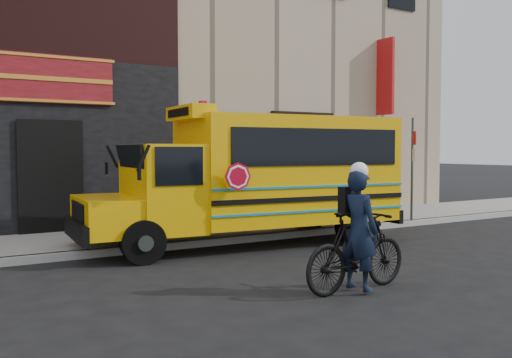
{
  "coord_description": "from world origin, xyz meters",
  "views": [
    {
      "loc": [
        -6.02,
        -8.18,
        2.05
      ],
      "look_at": [
        0.15,
        1.85,
        1.44
      ],
      "focal_mm": 40.0,
      "sensor_mm": 36.0,
      "label": 1
    }
  ],
  "objects": [
    {
      "name": "sign_pole",
      "position": [
        5.46,
        2.54,
        1.6
      ],
      "size": [
        0.12,
        0.24,
        2.89
      ],
      "color": "#363D39",
      "rests_on": "ground"
    },
    {
      "name": "curb",
      "position": [
        0.0,
        2.6,
        0.07
      ],
      "size": [
        40.0,
        0.2,
        0.15
      ],
      "primitive_type": "cube",
      "color": "#999A94",
      "rests_on": "ground"
    },
    {
      "name": "sidewalk",
      "position": [
        0.0,
        4.1,
        0.07
      ],
      "size": [
        40.0,
        3.0,
        0.15
      ],
      "primitive_type": "cube",
      "color": "slate",
      "rests_on": "ground"
    },
    {
      "name": "ground",
      "position": [
        0.0,
        0.0,
        0.0
      ],
      "size": [
        120.0,
        120.0,
        0.0
      ],
      "primitive_type": "plane",
      "color": "black",
      "rests_on": "ground"
    },
    {
      "name": "bicycle",
      "position": [
        -0.5,
        -2.0,
        0.58
      ],
      "size": [
        1.98,
        0.69,
        1.17
      ],
      "primitive_type": "imported",
      "rotation": [
        0.0,
        0.0,
        1.64
      ],
      "color": "black",
      "rests_on": "ground"
    },
    {
      "name": "cyclist",
      "position": [
        -0.55,
        -2.08,
        0.86
      ],
      "size": [
        0.52,
        0.69,
        1.71
      ],
      "primitive_type": "imported",
      "rotation": [
        0.0,
        0.0,
        1.76
      ],
      "color": "black",
      "rests_on": "ground"
    },
    {
      "name": "school_bus",
      "position": [
        0.44,
        2.15,
        1.51
      ],
      "size": [
        7.06,
        2.72,
        2.92
      ],
      "color": "black",
      "rests_on": "ground"
    },
    {
      "name": "building",
      "position": [
        -0.04,
        10.45,
        6.13
      ],
      "size": [
        20.0,
        10.7,
        12.0
      ],
      "color": "gray",
      "rests_on": "sidewalk"
    }
  ]
}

